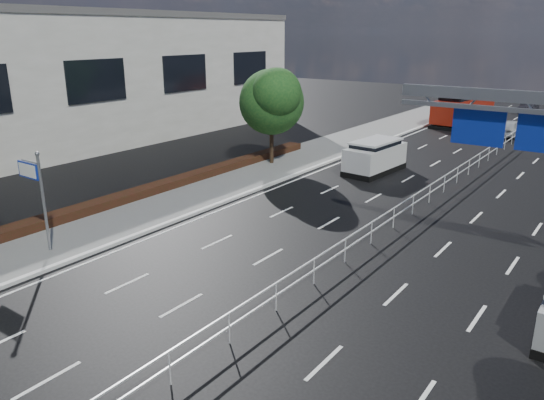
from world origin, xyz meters
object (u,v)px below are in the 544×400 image
Objects in this scene: white_minivan at (375,156)px; near_car_silver at (511,128)px; red_bus at (464,107)px; toilet_sign at (35,184)px; near_car_dark at (529,108)px.

white_minivan is 1.20× the size of near_car_silver.
red_bus is (-1.24, 23.15, 0.56)m from white_minivan.
toilet_sign reaches higher than near_car_dark.
toilet_sign is 21.16m from white_minivan.
near_car_silver is at bearing -32.29° from red_bus.
red_bus is 2.48× the size of near_car_silver.
red_bus is 2.53× the size of near_car_dark.
toilet_sign is at bearing -90.02° from red_bus.
toilet_sign is 1.02× the size of near_car_silver.
toilet_sign is at bearing 80.57° from near_car_silver.
red_bus is at bearing -33.26° from near_car_silver.
red_bus reaches higher than white_minivan.
near_car_silver is at bearing 75.73° from toilet_sign.
white_minivan is (5.68, 20.30, -1.89)m from toilet_sign.
red_bus is at bearing 84.17° from toilet_sign.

